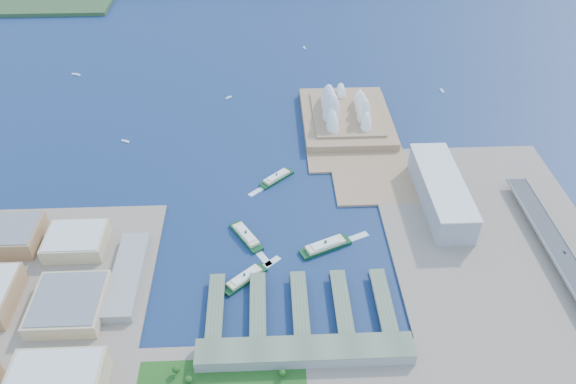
{
  "coord_description": "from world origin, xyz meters",
  "views": [
    {
      "loc": [
        -14.02,
        -445.9,
        441.59
      ],
      "look_at": [
        9.37,
        90.57,
        18.0
      ],
      "focal_mm": 35.0,
      "sensor_mm": 36.0,
      "label": 1
    }
  ],
  "objects_px": {
    "toaster_building": "(441,192)",
    "car_c": "(565,252)",
    "ferry_b": "(277,177)",
    "ferry_a": "(246,235)",
    "ferry_c": "(244,277)",
    "opera_house": "(347,103)",
    "ferry_d": "(325,245)"
  },
  "relations": [
    {
      "from": "opera_house",
      "to": "ferry_b",
      "type": "distance_m",
      "value": 178.8
    },
    {
      "from": "ferry_b",
      "to": "car_c",
      "type": "bearing_deg",
      "value": 19.38
    },
    {
      "from": "ferry_d",
      "to": "car_c",
      "type": "relative_size",
      "value": 14.22
    },
    {
      "from": "opera_house",
      "to": "ferry_d",
      "type": "relative_size",
      "value": 2.96
    },
    {
      "from": "ferry_a",
      "to": "ferry_c",
      "type": "bearing_deg",
      "value": -120.89
    },
    {
      "from": "opera_house",
      "to": "toaster_building",
      "type": "bearing_deg",
      "value": -65.77
    },
    {
      "from": "ferry_a",
      "to": "toaster_building",
      "type": "bearing_deg",
      "value": -18.56
    },
    {
      "from": "toaster_building",
      "to": "ferry_b",
      "type": "relative_size",
      "value": 3.01
    },
    {
      "from": "car_c",
      "to": "ferry_c",
      "type": "bearing_deg",
      "value": 1.98
    },
    {
      "from": "opera_house",
      "to": "ferry_d",
      "type": "height_order",
      "value": "opera_house"
    },
    {
      "from": "car_c",
      "to": "ferry_a",
      "type": "bearing_deg",
      "value": -8.9
    },
    {
      "from": "ferry_a",
      "to": "car_c",
      "type": "distance_m",
      "value": 350.02
    },
    {
      "from": "toaster_building",
      "to": "ferry_d",
      "type": "relative_size",
      "value": 2.55
    },
    {
      "from": "toaster_building",
      "to": "car_c",
      "type": "bearing_deg",
      "value": -43.68
    },
    {
      "from": "toaster_building",
      "to": "ferry_a",
      "type": "height_order",
      "value": "toaster_building"
    },
    {
      "from": "ferry_c",
      "to": "ferry_b",
      "type": "bearing_deg",
      "value": -54.11
    },
    {
      "from": "ferry_a",
      "to": "ferry_c",
      "type": "distance_m",
      "value": 66.1
    },
    {
      "from": "toaster_building",
      "to": "ferry_c",
      "type": "relative_size",
      "value": 2.86
    },
    {
      "from": "ferry_a",
      "to": "ferry_c",
      "type": "relative_size",
      "value": 1.04
    },
    {
      "from": "ferry_c",
      "to": "car_c",
      "type": "distance_m",
      "value": 346.48
    },
    {
      "from": "ferry_a",
      "to": "car_c",
      "type": "xyz_separation_m",
      "value": [
        345.66,
        -54.12,
        10.13
      ]
    },
    {
      "from": "ferry_d",
      "to": "car_c",
      "type": "distance_m",
      "value": 258.36
    },
    {
      "from": "car_c",
      "to": "opera_house",
      "type": "bearing_deg",
      "value": -56.8
    },
    {
      "from": "toaster_building",
      "to": "car_c",
      "type": "relative_size",
      "value": 36.26
    },
    {
      "from": "car_c",
      "to": "ferry_d",
      "type": "bearing_deg",
      "value": -7.38
    },
    {
      "from": "ferry_a",
      "to": "ferry_c",
      "type": "height_order",
      "value": "ferry_a"
    },
    {
      "from": "opera_house",
      "to": "ferry_b",
      "type": "bearing_deg",
      "value": -127.8
    },
    {
      "from": "opera_house",
      "to": "ferry_d",
      "type": "xyz_separation_m",
      "value": [
        -57.04,
        -270.92,
        -26.25
      ]
    },
    {
      "from": "opera_house",
      "to": "ferry_b",
      "type": "height_order",
      "value": "opera_house"
    },
    {
      "from": "ferry_c",
      "to": "ferry_d",
      "type": "bearing_deg",
      "value": -105.08
    },
    {
      "from": "opera_house",
      "to": "ferry_a",
      "type": "distance_m",
      "value": 291.04
    },
    {
      "from": "ferry_a",
      "to": "car_c",
      "type": "bearing_deg",
      "value": -39.38
    }
  ]
}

